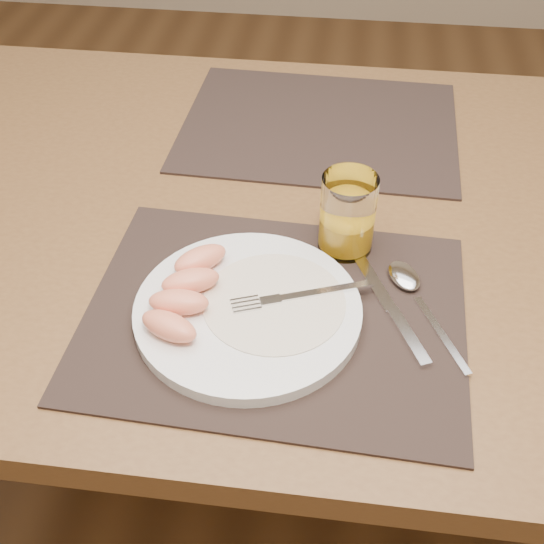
% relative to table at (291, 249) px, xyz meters
% --- Properties ---
extents(ground, '(5.00, 5.00, 0.00)m').
position_rel_table_xyz_m(ground, '(0.00, 0.00, -0.67)').
color(ground, brown).
rests_on(ground, ground).
extents(table, '(1.40, 0.90, 0.75)m').
position_rel_table_xyz_m(table, '(0.00, 0.00, 0.00)').
color(table, brown).
rests_on(table, ground).
extents(placemat_near, '(0.46, 0.37, 0.00)m').
position_rel_table_xyz_m(placemat_near, '(0.00, -0.22, 0.09)').
color(placemat_near, '#2C201B').
rests_on(placemat_near, table).
extents(placemat_far, '(0.46, 0.36, 0.00)m').
position_rel_table_xyz_m(placemat_far, '(0.02, 0.22, 0.09)').
color(placemat_far, '#2C201B').
rests_on(placemat_far, table).
extents(plate, '(0.27, 0.27, 0.02)m').
position_rel_table_xyz_m(plate, '(-0.03, -0.23, 0.10)').
color(plate, white).
rests_on(plate, placemat_near).
extents(plate_dressing, '(0.17, 0.17, 0.00)m').
position_rel_table_xyz_m(plate_dressing, '(0.00, -0.22, 0.10)').
color(plate_dressing, white).
rests_on(plate_dressing, plate).
extents(fork, '(0.17, 0.08, 0.00)m').
position_rel_table_xyz_m(fork, '(0.02, -0.21, 0.11)').
color(fork, silver).
rests_on(fork, plate).
extents(knife, '(0.11, 0.21, 0.01)m').
position_rel_table_xyz_m(knife, '(0.14, -0.20, 0.09)').
color(knife, silver).
rests_on(knife, placemat_near).
extents(spoon, '(0.10, 0.18, 0.01)m').
position_rel_table_xyz_m(spoon, '(0.16, -0.15, 0.09)').
color(spoon, silver).
rests_on(spoon, placemat_near).
extents(juice_glass, '(0.07, 0.07, 0.11)m').
position_rel_table_xyz_m(juice_glass, '(0.08, -0.09, 0.13)').
color(juice_glass, white).
rests_on(juice_glass, placemat_near).
extents(grapefruit_wedges, '(0.09, 0.18, 0.03)m').
position_rel_table_xyz_m(grapefruit_wedges, '(-0.10, -0.23, 0.12)').
color(grapefruit_wedges, '#F78C64').
rests_on(grapefruit_wedges, plate).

